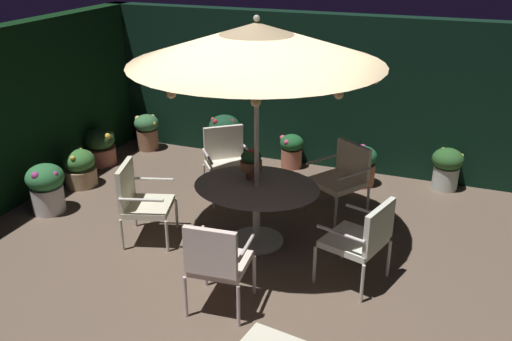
{
  "coord_description": "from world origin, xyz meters",
  "views": [
    {
      "loc": [
        2.02,
        -5.2,
        3.49
      ],
      "look_at": [
        -0.08,
        0.31,
        0.95
      ],
      "focal_mm": 39.07,
      "sensor_mm": 36.0,
      "label": 1
    }
  ],
  "objects": [
    {
      "name": "hedge_backdrop_rear",
      "position": [
        0.0,
        3.09,
        1.19
      ],
      "size": [
        7.6,
        0.3,
        2.38
      ],
      "primitive_type": "cube",
      "color": "black",
      "rests_on": "ground_plane"
    },
    {
      "name": "patio_umbrella",
      "position": [
        -0.08,
        0.33,
        2.4
      ],
      "size": [
        2.77,
        2.77,
        2.7
      ],
      "color": "beige",
      "rests_on": "ground_plane"
    },
    {
      "name": "potted_plant_left_near",
      "position": [
        -2.97,
        2.61,
        0.34
      ],
      "size": [
        0.42,
        0.42,
        0.62
      ],
      "color": "#9F6D4E",
      "rests_on": "ground_plane"
    },
    {
      "name": "potted_plant_back_right",
      "position": [
        -1.56,
        2.73,
        0.4
      ],
      "size": [
        0.51,
        0.51,
        0.73
      ],
      "color": "#AA6C48",
      "rests_on": "ground_plane"
    },
    {
      "name": "centerpiece_planter",
      "position": [
        -0.21,
        0.48,
        0.98
      ],
      "size": [
        0.26,
        0.26,
        0.38
      ],
      "color": "#AB6145",
      "rests_on": "patio_dining_table"
    },
    {
      "name": "patio_dining_table",
      "position": [
        -0.08,
        0.33,
        0.59
      ],
      "size": [
        1.5,
        1.25,
        0.76
      ],
      "color": "beige",
      "rests_on": "ground_plane"
    },
    {
      "name": "patio_chair_southeast",
      "position": [
        0.04,
        -1.07,
        0.59
      ],
      "size": [
        0.62,
        0.62,
        1.01
      ],
      "color": "silver",
      "rests_on": "ground_plane"
    },
    {
      "name": "potted_plant_back_center",
      "position": [
        0.78,
        2.45,
        0.32
      ],
      "size": [
        0.42,
        0.42,
        0.6
      ],
      "color": "#B16648",
      "rests_on": "ground_plane"
    },
    {
      "name": "potted_plant_right_far",
      "position": [
        -3.34,
        1.76,
        0.3
      ],
      "size": [
        0.5,
        0.5,
        0.59
      ],
      "color": "#A55F4D",
      "rests_on": "ground_plane"
    },
    {
      "name": "patio_chair_northeast",
      "position": [
        -0.95,
        1.43,
        0.56
      ],
      "size": [
        0.86,
        0.85,
        0.97
      ],
      "color": "silver",
      "rests_on": "ground_plane"
    },
    {
      "name": "potted_plant_left_far",
      "position": [
        -3.11,
        0.94,
        0.28
      ],
      "size": [
        0.48,
        0.48,
        0.56
      ],
      "color": "tan",
      "rests_on": "ground_plane"
    },
    {
      "name": "ground_plane",
      "position": [
        0.0,
        0.0,
        -0.01
      ],
      "size": [
        7.6,
        6.48,
        0.02
      ],
      "primitive_type": "cube",
      "color": "brown"
    },
    {
      "name": "potted_plant_front_corner",
      "position": [
        -0.4,
        2.73,
        0.29
      ],
      "size": [
        0.39,
        0.38,
        0.54
      ],
      "color": "#AE654E",
      "rests_on": "ground_plane"
    },
    {
      "name": "potted_plant_right_near",
      "position": [
        1.96,
        2.75,
        0.34
      ],
      "size": [
        0.45,
        0.45,
        0.62
      ],
      "color": "silver",
      "rests_on": "ground_plane"
    },
    {
      "name": "patio_chair_east",
      "position": [
        -1.43,
        -0.09,
        0.55
      ],
      "size": [
        0.72,
        0.75,
        0.98
      ],
      "color": "beige",
      "rests_on": "ground_plane"
    },
    {
      "name": "patio_chair_south",
      "position": [
        1.26,
        -0.09,
        0.57
      ],
      "size": [
        0.76,
        0.78,
        0.97
      ],
      "color": "silver",
      "rests_on": "ground_plane"
    },
    {
      "name": "potted_plant_back_left",
      "position": [
        -2.98,
        0.08,
        0.37
      ],
      "size": [
        0.5,
        0.5,
        0.68
      ],
      "color": "silver",
      "rests_on": "ground_plane"
    },
    {
      "name": "patio_chair_north",
      "position": [
        0.7,
        1.49,
        0.54
      ],
      "size": [
        0.86,
        0.85,
        0.93
      ],
      "color": "silver",
      "rests_on": "ground_plane"
    }
  ]
}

